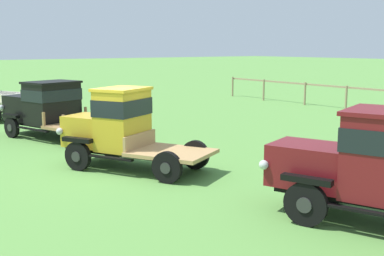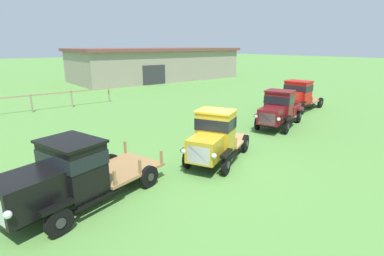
% 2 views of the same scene
% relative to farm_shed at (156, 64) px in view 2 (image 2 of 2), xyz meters
% --- Properties ---
extents(ground_plane, '(240.00, 240.00, 0.00)m').
position_rel_farm_shed_xyz_m(ground_plane, '(-15.08, -29.20, -2.21)').
color(ground_plane, '#5B9342').
extents(farm_shed, '(23.33, 10.74, 4.39)m').
position_rel_farm_shed_xyz_m(farm_shed, '(0.00, 0.00, 0.00)').
color(farm_shed, gray).
rests_on(farm_shed, ground).
extents(paddock_fence, '(15.85, 0.60, 1.35)m').
position_rel_farm_shed_xyz_m(paddock_fence, '(-20.59, -13.07, -1.25)').
color(paddock_fence, '#997F60').
rests_on(paddock_fence, ground).
extents(vintage_truck_second_in_line, '(5.70, 3.37, 2.14)m').
position_rel_farm_shed_xyz_m(vintage_truck_second_in_line, '(-21.00, -28.89, -1.08)').
color(vintage_truck_second_in_line, black).
rests_on(vintage_truck_second_in_line, ground).
extents(vintage_truck_midrow_center, '(4.66, 3.39, 2.29)m').
position_rel_farm_shed_xyz_m(vintage_truck_midrow_center, '(-15.11, -28.97, -1.04)').
color(vintage_truck_midrow_center, black).
rests_on(vintage_truck_midrow_center, ground).
extents(vintage_truck_far_side, '(4.98, 3.13, 2.25)m').
position_rel_farm_shed_xyz_m(vintage_truck_far_side, '(-8.04, -27.02, -1.07)').
color(vintage_truck_far_side, black).
rests_on(vintage_truck_far_side, ground).
extents(vintage_truck_back_of_row, '(5.76, 2.72, 2.25)m').
position_rel_farm_shed_xyz_m(vintage_truck_back_of_row, '(-3.18, -24.98, -1.04)').
color(vintage_truck_back_of_row, black).
rests_on(vintage_truck_back_of_row, ground).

